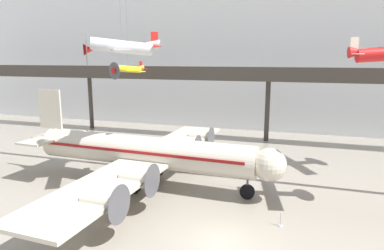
{
  "coord_description": "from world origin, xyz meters",
  "views": [
    {
      "loc": [
        4.67,
        -20.76,
        12.22
      ],
      "look_at": [
        -4.46,
        7.69,
        6.32
      ],
      "focal_mm": 32.0,
      "sensor_mm": 36.0,
      "label": 1
    }
  ],
  "objects_px": {
    "suspended_plane_yellow_lowwing": "(128,69)",
    "suspended_plane_silver_racer": "(122,47)",
    "airliner_silver_main": "(142,152)",
    "stanchion_barrier": "(281,222)"
  },
  "relations": [
    {
      "from": "suspended_plane_yellow_lowwing",
      "to": "suspended_plane_silver_racer",
      "type": "bearing_deg",
      "value": 47.96
    },
    {
      "from": "suspended_plane_silver_racer",
      "to": "stanchion_barrier",
      "type": "relative_size",
      "value": 8.96
    },
    {
      "from": "suspended_plane_yellow_lowwing",
      "to": "suspended_plane_silver_racer",
      "type": "distance_m",
      "value": 17.6
    },
    {
      "from": "airliner_silver_main",
      "to": "stanchion_barrier",
      "type": "relative_size",
      "value": 28.87
    },
    {
      "from": "airliner_silver_main",
      "to": "suspended_plane_yellow_lowwing",
      "type": "distance_m",
      "value": 18.36
    },
    {
      "from": "suspended_plane_yellow_lowwing",
      "to": "stanchion_barrier",
      "type": "relative_size",
      "value": 10.8
    },
    {
      "from": "airliner_silver_main",
      "to": "suspended_plane_silver_racer",
      "type": "distance_m",
      "value": 10.02
    },
    {
      "from": "airliner_silver_main",
      "to": "suspended_plane_silver_racer",
      "type": "xyz_separation_m",
      "value": [
        -1.08,
        -1.3,
        9.87
      ]
    },
    {
      "from": "suspended_plane_silver_racer",
      "to": "airliner_silver_main",
      "type": "bearing_deg",
      "value": -163.68
    },
    {
      "from": "suspended_plane_yellow_lowwing",
      "to": "suspended_plane_silver_racer",
      "type": "xyz_separation_m",
      "value": [
        7.81,
        -15.58,
        2.5
      ]
    }
  ]
}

